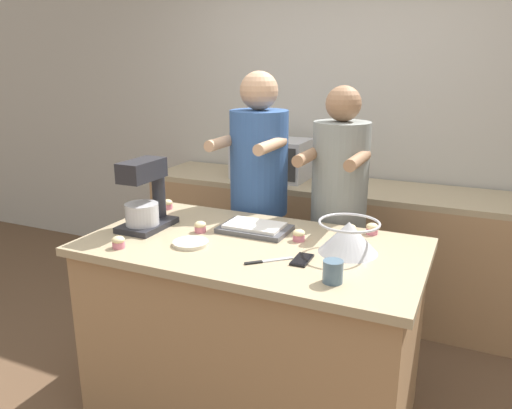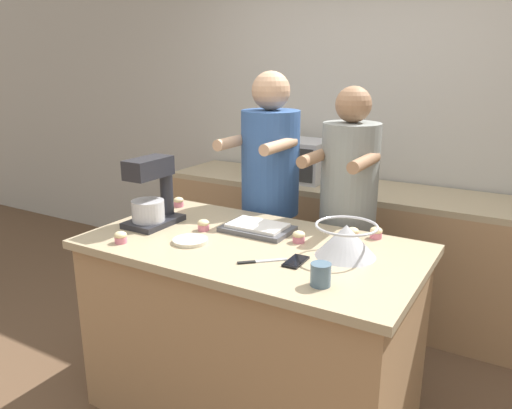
# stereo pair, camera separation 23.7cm
# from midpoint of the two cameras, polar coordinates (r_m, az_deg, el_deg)

# --- Properties ---
(ground_plane) EXTENTS (16.00, 16.00, 0.00)m
(ground_plane) POSITION_cam_midpoint_polar(r_m,az_deg,el_deg) (2.86, -2.97, -22.29)
(ground_plane) COLOR brown
(back_wall) EXTENTS (10.00, 0.06, 2.70)m
(back_wall) POSITION_cam_midpoint_polar(r_m,az_deg,el_deg) (3.88, 8.80, 9.66)
(back_wall) COLOR #B2ADA3
(back_wall) RESTS_ON ground_plane
(island_counter) EXTENTS (1.61, 0.88, 0.93)m
(island_counter) POSITION_cam_midpoint_polar(r_m,az_deg,el_deg) (2.59, -3.12, -14.13)
(island_counter) COLOR #A87F56
(island_counter) RESTS_ON ground_plane
(back_counter) EXTENTS (2.80, 0.60, 0.92)m
(back_counter) POSITION_cam_midpoint_polar(r_m,az_deg,el_deg) (3.76, 6.74, -4.48)
(back_counter) COLOR #A87F56
(back_counter) RESTS_ON ground_plane
(person_left) EXTENTS (0.36, 0.51, 1.72)m
(person_left) POSITION_cam_midpoint_polar(r_m,az_deg,el_deg) (3.06, -1.91, -0.39)
(person_left) COLOR #232328
(person_left) RESTS_ON ground_plane
(person_right) EXTENTS (0.33, 0.50, 1.65)m
(person_right) POSITION_cam_midpoint_polar(r_m,az_deg,el_deg) (2.89, 7.01, -2.20)
(person_right) COLOR #33384C
(person_right) RESTS_ON ground_plane
(stand_mixer) EXTENTS (0.20, 0.30, 0.36)m
(stand_mixer) POSITION_cam_midpoint_polar(r_m,az_deg,el_deg) (2.64, -15.09, 0.63)
(stand_mixer) COLOR #232328
(stand_mixer) RESTS_ON island_counter
(mixing_bowl) EXTENTS (0.28, 0.28, 0.15)m
(mixing_bowl) POSITION_cam_midpoint_polar(r_m,az_deg,el_deg) (2.27, 7.61, -3.65)
(mixing_bowl) COLOR #BCBCC1
(mixing_bowl) RESTS_ON island_counter
(baking_tray) EXTENTS (0.35, 0.23, 0.04)m
(baking_tray) POSITION_cam_midpoint_polar(r_m,az_deg,el_deg) (2.54, -2.81, -2.73)
(baking_tray) COLOR #4C4C51
(baking_tray) RESTS_ON island_counter
(microwave_oven) EXTENTS (0.55, 0.36, 0.30)m
(microwave_oven) POSITION_cam_midpoint_polar(r_m,az_deg,el_deg) (3.76, -0.00, 5.26)
(microwave_oven) COLOR #B7B7BC
(microwave_oven) RESTS_ON back_counter
(cell_phone) EXTENTS (0.07, 0.15, 0.01)m
(cell_phone) POSITION_cam_midpoint_polar(r_m,az_deg,el_deg) (2.18, 2.17, -6.38)
(cell_phone) COLOR black
(cell_phone) RESTS_ON island_counter
(drinking_glass) EXTENTS (0.08, 0.08, 0.09)m
(drinking_glass) POSITION_cam_midpoint_polar(r_m,az_deg,el_deg) (1.97, 5.37, -7.71)
(drinking_glass) COLOR slate
(drinking_glass) RESTS_ON island_counter
(small_plate) EXTENTS (0.17, 0.17, 0.02)m
(small_plate) POSITION_cam_midpoint_polar(r_m,az_deg,el_deg) (2.40, -10.32, -4.41)
(small_plate) COLOR beige
(small_plate) RESTS_ON island_counter
(knife) EXTENTS (0.17, 0.16, 0.01)m
(knife) POSITION_cam_midpoint_polar(r_m,az_deg,el_deg) (2.17, -2.04, -6.57)
(knife) COLOR #BCBCC1
(knife) RESTS_ON island_counter
(cupcake_0) EXTENTS (0.06, 0.06, 0.06)m
(cupcake_0) POSITION_cam_midpoint_polar(r_m,az_deg,el_deg) (2.56, -9.05, -2.56)
(cupcake_0) COLOR #D17084
(cupcake_0) RESTS_ON island_counter
(cupcake_1) EXTENTS (0.06, 0.06, 0.06)m
(cupcake_1) POSITION_cam_midpoint_polar(r_m,az_deg,el_deg) (2.44, -18.18, -4.14)
(cupcake_1) COLOR #D17084
(cupcake_1) RESTS_ON island_counter
(cupcake_2) EXTENTS (0.06, 0.06, 0.06)m
(cupcake_2) POSITION_cam_midpoint_polar(r_m,az_deg,el_deg) (2.41, 2.11, -3.56)
(cupcake_2) COLOR #D17084
(cupcake_2) RESTS_ON island_counter
(cupcake_3) EXTENTS (0.06, 0.06, 0.06)m
(cupcake_3) POSITION_cam_midpoint_polar(r_m,az_deg,el_deg) (2.50, 8.05, -2.93)
(cupcake_3) COLOR #D17084
(cupcake_3) RESTS_ON island_counter
(cupcake_4) EXTENTS (0.06, 0.06, 0.06)m
(cupcake_4) POSITION_cam_midpoint_polar(r_m,az_deg,el_deg) (2.54, 10.55, -2.76)
(cupcake_4) COLOR #D17084
(cupcake_4) RESTS_ON island_counter
(cupcake_5) EXTENTS (0.06, 0.06, 0.06)m
(cupcake_5) POSITION_cam_midpoint_polar(r_m,az_deg,el_deg) (2.99, -12.34, 0.00)
(cupcake_5) COLOR #D17084
(cupcake_5) RESTS_ON island_counter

